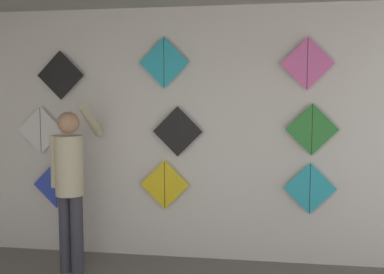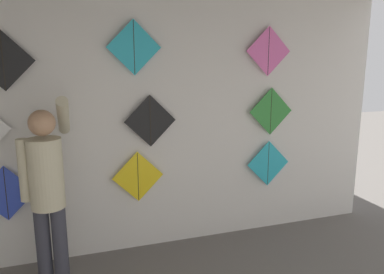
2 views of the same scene
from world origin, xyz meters
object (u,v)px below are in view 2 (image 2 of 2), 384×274
object	(u,v)px
kite_1	(138,177)
kite_4	(150,121)
shopkeeper	(47,186)
kite_0	(6,193)
kite_2	(268,163)
kite_8	(269,51)
kite_7	(134,47)
kite_5	(271,111)
kite_6	(3,61)

from	to	relation	value
kite_1	kite_4	size ratio (longest dim) A/B	1.00
shopkeeper	kite_0	xyz separation A→B (m)	(-0.41, 0.51, -0.20)
kite_2	kite_8	bearing A→B (deg)	180.00
shopkeeper	kite_2	distance (m)	2.52
kite_0	kite_7	bearing A→B (deg)	0.00
kite_1	kite_2	bearing A→B (deg)	0.00
kite_5	shopkeeper	bearing A→B (deg)	-168.31
kite_1	kite_5	world-z (taller)	kite_5
kite_4	kite_8	xyz separation A→B (m)	(1.37, 0.00, 0.72)
kite_0	kite_2	world-z (taller)	kite_2
kite_5	kite_6	xyz separation A→B (m)	(-2.78, 0.00, 0.59)
kite_7	kite_0	bearing A→B (deg)	180.00
shopkeeper	kite_2	xyz separation A→B (m)	(2.46, 0.51, -0.16)
kite_0	kite_5	size ratio (longest dim) A/B	1.00
kite_4	kite_7	bearing A→B (deg)	180.00
kite_1	kite_4	world-z (taller)	kite_4
kite_5	kite_8	bearing A→B (deg)	180.00
shopkeeper	kite_8	distance (m)	2.72
kite_0	kite_5	bearing A→B (deg)	0.00
shopkeeper	kite_1	size ratio (longest dim) A/B	3.22
kite_2	kite_6	world-z (taller)	kite_6
kite_1	kite_2	world-z (taller)	kite_2
shopkeeper	kite_0	world-z (taller)	shopkeeper
shopkeeper	kite_4	size ratio (longest dim) A/B	3.22
kite_6	kite_8	world-z (taller)	kite_8
kite_2	kite_8	xyz separation A→B (m)	(-0.06, 0.00, 1.32)
kite_4	kite_7	size ratio (longest dim) A/B	1.00
shopkeeper	kite_6	bearing A→B (deg)	135.36
kite_5	kite_7	xyz separation A→B (m)	(-1.59, 0.00, 0.71)
kite_8	kite_6	bearing A→B (deg)	180.00
kite_5	kite_0	bearing A→B (deg)	180.00
kite_4	kite_8	world-z (taller)	kite_8
kite_0	kite_2	size ratio (longest dim) A/B	1.00
kite_2	kite_7	bearing A→B (deg)	180.00
kite_6	kite_8	xyz separation A→B (m)	(2.72, 0.00, 0.10)
kite_4	kite_6	xyz separation A→B (m)	(-1.35, 0.00, 0.62)
kite_8	shopkeeper	bearing A→B (deg)	-168.01
kite_4	kite_5	size ratio (longest dim) A/B	1.00
kite_1	kite_6	xyz separation A→B (m)	(-1.20, 0.00, 1.22)
kite_1	kite_2	distance (m)	1.58
kite_4	kite_1	bearing A→B (deg)	180.00
kite_4	kite_8	size ratio (longest dim) A/B	1.00
kite_1	kite_8	distance (m)	2.02
kite_8	kite_2	bearing A→B (deg)	0.00
kite_0	kite_6	size ratio (longest dim) A/B	1.00
kite_6	kite_4	bearing A→B (deg)	0.00
kite_1	kite_8	world-z (taller)	kite_8
kite_0	kite_1	size ratio (longest dim) A/B	1.00
kite_1	kite_5	bearing A→B (deg)	0.00
kite_6	kite_8	bearing A→B (deg)	0.00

